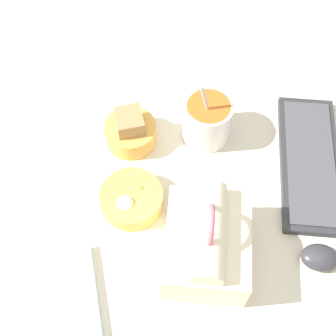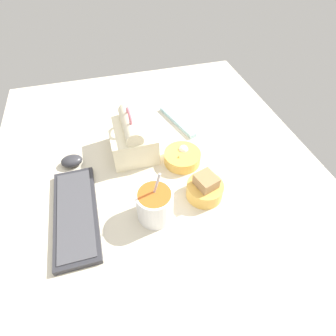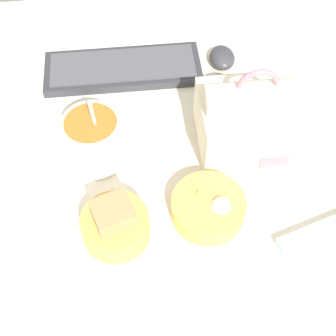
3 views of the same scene
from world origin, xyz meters
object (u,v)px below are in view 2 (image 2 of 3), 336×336
object	(u,v)px
computer_mouse	(72,161)
chopstick_case	(177,121)
bento_bowl_sandwich	(205,189)
soup_cup	(155,204)
bento_bowl_snacks	(182,157)
keyboard	(76,213)
lunch_bag	(132,137)

from	to	relation	value
computer_mouse	chopstick_case	world-z (taller)	computer_mouse
bento_bowl_sandwich	computer_mouse	xyz separation A→B (cm)	(24.40, 38.87, -1.54)
soup_cup	bento_bowl_snacks	size ratio (longest dim) A/B	1.34
soup_cup	chopstick_case	size ratio (longest dim) A/B	0.77
bento_bowl_sandwich	computer_mouse	size ratio (longest dim) A/B	1.57
bento_bowl_snacks	chopstick_case	world-z (taller)	bento_bowl_snacks
keyboard	bento_bowl_sandwich	size ratio (longest dim) A/B	2.96
bento_bowl_sandwich	computer_mouse	world-z (taller)	bento_bowl_sandwich
lunch_bag	computer_mouse	distance (cm)	22.02
soup_cup	keyboard	bearing A→B (deg)	75.04
keyboard	computer_mouse	size ratio (longest dim) A/B	4.64
bento_bowl_snacks	soup_cup	bearing A→B (deg)	143.06
soup_cup	bento_bowl_sandwich	distance (cm)	16.57
bento_bowl_snacks	computer_mouse	bearing A→B (deg)	76.50
computer_mouse	chopstick_case	xyz separation A→B (cm)	(12.29, -41.24, -0.86)
bento_bowl_sandwich	keyboard	bearing A→B (deg)	85.51
lunch_bag	computer_mouse	bearing A→B (deg)	92.75
soup_cup	computer_mouse	distance (cm)	35.71
lunch_bag	chopstick_case	size ratio (longest dim) A/B	0.84
lunch_bag	soup_cup	world-z (taller)	lunch_bag
bento_bowl_sandwich	bento_bowl_snacks	xyz separation A→B (cm)	(15.60, 2.24, -1.04)
keyboard	bento_bowl_snacks	size ratio (longest dim) A/B	2.63
keyboard	bento_bowl_sandwich	distance (cm)	38.64
bento_bowl_sandwich	soup_cup	bearing A→B (deg)	100.28
soup_cup	chopstick_case	bearing A→B (deg)	-25.07
lunch_bag	computer_mouse	size ratio (longest dim) A/B	2.59
bento_bowl_sandwich	bento_bowl_snacks	size ratio (longest dim) A/B	0.89
keyboard	chopstick_case	xyz separation A→B (cm)	(33.67, -40.82, -0.22)
soup_cup	bento_bowl_sandwich	bearing A→B (deg)	-79.72
soup_cup	computer_mouse	world-z (taller)	soup_cup
bento_bowl_snacks	computer_mouse	xyz separation A→B (cm)	(8.80, 36.63, -0.50)
keyboard	soup_cup	world-z (taller)	soup_cup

